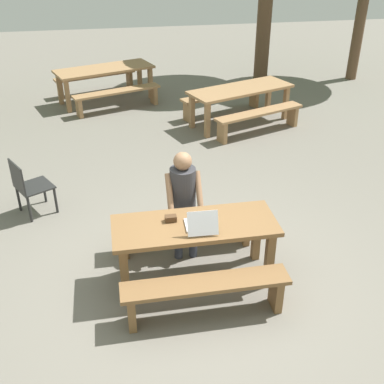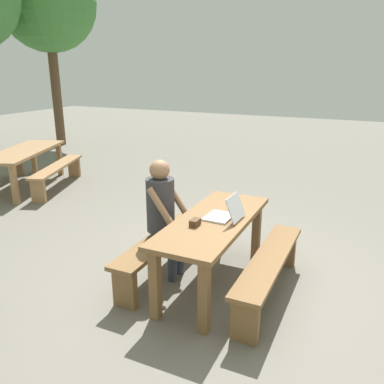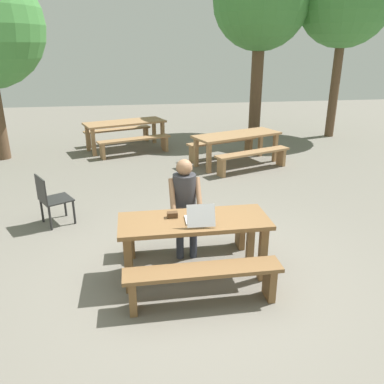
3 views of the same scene
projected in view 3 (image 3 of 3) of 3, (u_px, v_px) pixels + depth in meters
ground_plane at (194, 274)px, 4.84m from camera, size 30.00×30.00×0.00m
picnic_table_front at (194, 229)px, 4.62m from camera, size 1.78×0.69×0.75m
bench_near at (203, 278)px, 4.16m from camera, size 1.71×0.30×0.45m
bench_far at (187, 229)px, 5.28m from camera, size 1.71×0.30×0.45m
laptop at (200, 218)px, 4.45m from camera, size 0.33×0.37×0.26m
small_pouch at (172, 215)px, 4.61m from camera, size 0.12×0.08×0.07m
person_seated at (185, 200)px, 5.09m from camera, size 0.41×0.41×1.32m
plastic_chair at (51, 198)px, 6.04m from camera, size 0.60×0.60×0.82m
picnic_table_mid at (237, 138)px, 9.12m from camera, size 2.24×1.45×0.73m
bench_mid_south at (253, 156)px, 8.71m from camera, size 1.88×0.94×0.45m
bench_mid_north at (222, 144)px, 9.74m from camera, size 1.88×0.94×0.45m
picnic_table_rear at (125, 125)px, 10.46m from camera, size 2.28×1.47×0.76m
bench_rear_south at (135, 142)px, 10.00m from camera, size 1.91×0.91×0.44m
bench_rear_north at (118, 132)px, 11.15m from camera, size 1.91×0.91×0.44m
tree_left at (261, 2)px, 10.94m from camera, size 2.74×2.74×5.24m
tree_right at (346, 0)px, 10.85m from camera, size 2.64×2.64×5.22m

